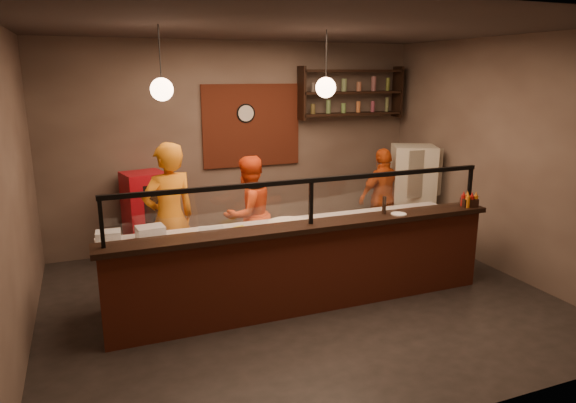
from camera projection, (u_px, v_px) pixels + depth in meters
name	position (u px, v px, depth m)	size (l,w,h in m)	color
floor	(300.00, 299.00, 6.33)	(6.00, 6.00, 0.00)	black
ceiling	(302.00, 27.00, 5.55)	(6.00, 6.00, 0.00)	#3A302C
wall_back	(239.00, 145.00, 8.20)	(6.00, 6.00, 0.00)	#726154
wall_left	(10.00, 194.00, 4.87)	(5.00, 5.00, 0.00)	#726154
wall_right	(502.00, 157.00, 7.02)	(5.00, 5.00, 0.00)	#726154
wall_front	(437.00, 233.00, 3.69)	(6.00, 6.00, 0.00)	#726154
brick_patch	(252.00, 126.00, 8.17)	(1.60, 0.04, 1.30)	maroon
service_counter	(310.00, 270.00, 5.94)	(4.60, 0.25, 1.00)	maroon
counter_ledge	(311.00, 226.00, 5.81)	(4.70, 0.37, 0.06)	black
worktop_cabinet	(294.00, 262.00, 6.41)	(4.60, 0.75, 0.85)	gray
worktop	(294.00, 227.00, 6.30)	(4.60, 0.75, 0.05)	silver
sneeze_guard	(311.00, 197.00, 5.73)	(4.50, 0.05, 0.52)	white
wall_shelving	(351.00, 92.00, 8.52)	(1.84, 0.28, 0.85)	black
wall_clock	(246.00, 113.00, 8.07)	(0.30, 0.30, 0.04)	black
pendant_left	(162.00, 89.00, 5.35)	(0.24, 0.24, 0.77)	black
pendant_right	(326.00, 87.00, 6.04)	(0.24, 0.24, 0.77)	black
cook_left	(170.00, 219.00, 6.38)	(0.70, 0.46, 1.91)	orange
cook_mid	(248.00, 214.00, 7.10)	(0.79, 0.62, 1.63)	#EE4816
cook_right	(383.00, 197.00, 8.18)	(0.92, 0.38, 1.58)	#CA4B13
fridge	(412.00, 194.00, 8.38)	(0.66, 0.62, 1.59)	beige
red_cooler	(146.00, 217.00, 7.55)	(0.57, 0.52, 1.32)	#AC0B16
pizza_dough	(289.00, 222.00, 6.40)	(0.52, 0.52, 0.01)	white
prep_tub_a	(151.00, 233.00, 5.76)	(0.30, 0.24, 0.15)	silver
prep_tub_b	(108.00, 237.00, 5.64)	(0.26, 0.21, 0.13)	silver
prep_tub_c	(211.00, 234.00, 5.71)	(0.28, 0.22, 0.14)	silver
rolling_pin	(229.00, 231.00, 5.96)	(0.07, 0.07, 0.40)	gold
condiment_caddy	(469.00, 202.00, 6.55)	(0.19, 0.15, 0.10)	black
pepper_mill	(384.00, 205.00, 6.19)	(0.05, 0.05, 0.21)	black
small_plate	(399.00, 214.00, 6.18)	(0.19, 0.19, 0.01)	silver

